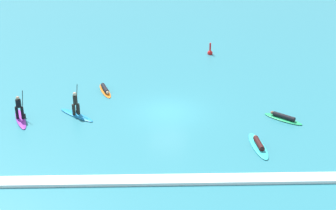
# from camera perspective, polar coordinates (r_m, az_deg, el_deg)

# --- Properties ---
(ground_plane) EXTENTS (120.00, 120.00, 0.00)m
(ground_plane) POSITION_cam_1_polar(r_m,az_deg,el_deg) (35.33, 0.00, -0.73)
(ground_plane) COLOR teal
(ground_plane) RESTS_ON ground
(surfer_on_blue_board) EXTENTS (2.81, 2.53, 2.18)m
(surfer_on_blue_board) POSITION_cam_1_polar(r_m,az_deg,el_deg) (35.14, -10.36, -0.57)
(surfer_on_blue_board) COLOR #1E8CD1
(surfer_on_blue_board) RESTS_ON ground_plane
(surfer_on_purple_board) EXTENTS (1.71, 3.22, 2.04)m
(surfer_on_purple_board) POSITION_cam_1_polar(r_m,az_deg,el_deg) (35.43, -16.42, -0.96)
(surfer_on_purple_board) COLOR purple
(surfer_on_purple_board) RESTS_ON ground_plane
(surfer_on_green_board) EXTENTS (2.58, 2.31, 0.41)m
(surfer_on_green_board) POSITION_cam_1_polar(r_m,az_deg,el_deg) (35.02, 12.90, -1.41)
(surfer_on_green_board) COLOR #23B266
(surfer_on_green_board) RESTS_ON ground_plane
(surfer_on_teal_board) EXTENTS (1.13, 3.36, 0.43)m
(surfer_on_teal_board) POSITION_cam_1_polar(r_m,az_deg,el_deg) (31.41, 10.20, -4.46)
(surfer_on_teal_board) COLOR #33C6CC
(surfer_on_teal_board) RESTS_ON ground_plane
(surfer_on_orange_board) EXTENTS (1.43, 2.84, 0.39)m
(surfer_on_orange_board) POSITION_cam_1_polar(r_m,az_deg,el_deg) (38.73, -7.14, 1.75)
(surfer_on_orange_board) COLOR orange
(surfer_on_orange_board) RESTS_ON ground_plane
(marker_buoy) EXTENTS (0.47, 0.47, 1.19)m
(marker_buoy) POSITION_cam_1_polar(r_m,az_deg,el_deg) (46.42, 4.78, 5.99)
(marker_buoy) COLOR red
(marker_buoy) RESTS_ON ground_plane
(wave_crest) EXTENTS (23.54, 0.90, 0.18)m
(wave_crest) POSITION_cam_1_polar(r_m,az_deg,el_deg) (27.76, 0.43, -8.46)
(wave_crest) COLOR white
(wave_crest) RESTS_ON ground_plane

